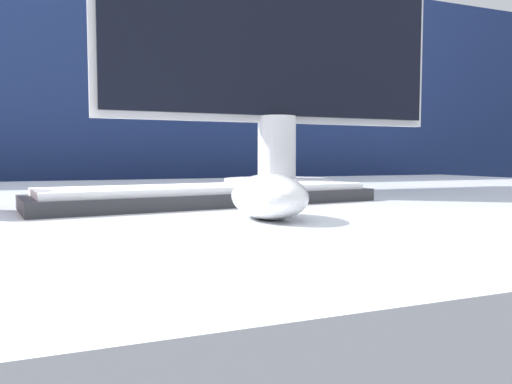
# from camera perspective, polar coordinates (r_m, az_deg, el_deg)

# --- Properties ---
(partition_panel) EXTENTS (5.00, 0.03, 1.37)m
(partition_panel) POSITION_cam_1_polar(r_m,az_deg,el_deg) (1.48, -16.90, -0.99)
(partition_panel) COLOR navy
(partition_panel) RESTS_ON ground_plane
(computer_mouse_near) EXTENTS (0.08, 0.11, 0.04)m
(computer_mouse_near) POSITION_cam_1_polar(r_m,az_deg,el_deg) (0.47, 1.49, -0.51)
(computer_mouse_near) COLOR silver
(computer_mouse_near) RESTS_ON desk
(keyboard) EXTENTS (0.44, 0.17, 0.02)m
(keyboard) POSITION_cam_1_polar(r_m,az_deg,el_deg) (0.62, -5.24, -0.35)
(keyboard) COLOR #28282D
(keyboard) RESTS_ON desk
(monitor) EXTENTS (0.65, 0.19, 0.56)m
(monitor) POSITION_cam_1_polar(r_m,az_deg,el_deg) (0.95, 2.39, 19.12)
(monitor) COLOR silver
(monitor) RESTS_ON desk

